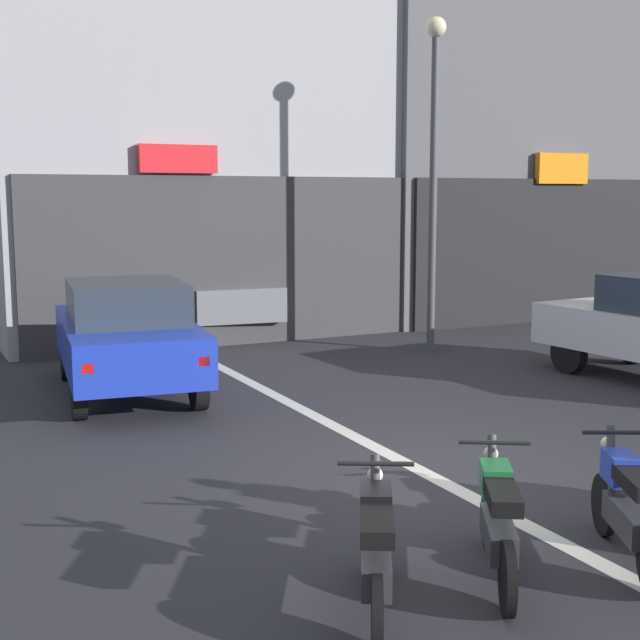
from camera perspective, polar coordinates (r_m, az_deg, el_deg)
The scene contains 8 objects.
ground_plane at distance 9.01m, azimuth 7.77°, elevation -10.37°, with size 120.00×120.00×0.00m, color #2B2B30.
lane_centre_line at distance 14.20m, azimuth -5.95°, elevation -3.41°, with size 0.20×18.00×0.01m, color silver.
car_blue_crossing_near at distance 12.75m, azimuth -12.57°, elevation -0.87°, with size 2.25×4.28×1.64m.
car_grey_down_street at distance 18.50m, azimuth -6.73°, elevation 2.06°, with size 2.22×4.27×1.64m.
street_lamp at distance 15.87m, azimuth 7.48°, elevation 11.11°, with size 0.36×0.36×5.93m.
motorcycle_black_row_leftmost at distance 6.18m, azimuth 3.68°, elevation -14.70°, with size 0.87×1.49×0.98m.
motorcycle_green_row_left_mid at distance 6.79m, azimuth 11.58°, elevation -12.68°, with size 0.92×1.47×0.98m.
motorcycle_blue_row_centre at distance 7.33m, azimuth 19.49°, elevation -11.41°, with size 0.83×1.51×0.98m.
Camera 1 is at (-4.83, -7.04, 2.87)m, focal length 48.78 mm.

